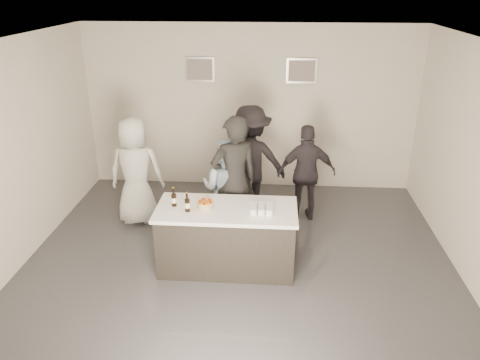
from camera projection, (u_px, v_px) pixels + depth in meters
The scene contains 18 objects.
floor at pixel (237, 272), 6.37m from camera, with size 6.00×6.00×0.00m, color #3D3D42.
ceiling at pixel (237, 45), 5.19m from camera, with size 6.00×6.00×0.00m, color white.
wall_back at pixel (250, 109), 8.53m from camera, with size 6.00×0.04×3.00m, color beige.
wall_front at pixel (201, 343), 3.03m from camera, with size 6.00×0.04×3.00m, color beige.
wall_left at pixel (4, 164), 5.98m from camera, with size 0.04×6.00×3.00m, color beige.
picture_left at pixel (200, 69), 8.28m from camera, with size 0.54×0.04×0.44m, color #B2B2B7.
picture_right at pixel (302, 71), 8.16m from camera, with size 0.54×0.04×0.44m, color #B2B2B7.
bar_counter at pixel (227, 238), 6.33m from camera, with size 1.86×0.86×0.90m, color white.
cake at pixel (205, 205), 6.15m from camera, with size 0.21×0.21×0.08m, color orange.
beer_bottle_a at pixel (174, 197), 6.16m from camera, with size 0.07×0.07×0.26m, color black.
beer_bottle_b at pixel (187, 202), 6.02m from camera, with size 0.07×0.07×0.26m, color black.
tumbler_cluster at pixel (262, 208), 6.05m from camera, with size 0.30×0.30×0.08m, color orange.
candles at pixel (199, 220), 5.84m from camera, with size 0.24×0.08×0.01m, color pink.
person_main_black at pixel (234, 181), 6.77m from camera, with size 0.71×0.47×1.96m, color black.
person_main_blue at pixel (226, 189), 6.98m from camera, with size 0.77×0.60×1.58m, color #9AB2CA.
person_guest_left at pixel (136, 171), 7.39m from camera, with size 0.86×0.56×1.75m, color silver.
person_guest_right at pixel (306, 173), 7.52m from camera, with size 0.94×0.39×1.60m, color #2D2930.
person_guest_back at pixel (250, 162), 7.63m from camera, with size 1.20×0.69×1.86m, color black.
Camera 1 is at (0.43, -5.34, 3.67)m, focal length 35.00 mm.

